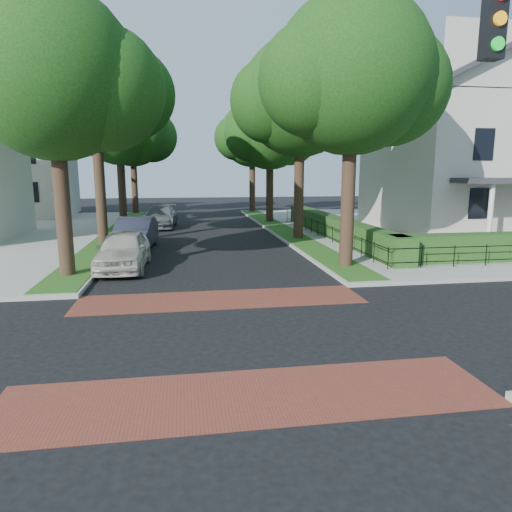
{
  "coord_description": "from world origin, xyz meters",
  "views": [
    {
      "loc": [
        -1.1,
        -10.77,
        4.03
      ],
      "look_at": [
        0.93,
        2.03,
        1.6
      ],
      "focal_mm": 32.0,
      "sensor_mm": 36.0,
      "label": 1
    }
  ],
  "objects": [
    {
      "name": "tree_left_near",
      "position": [
        -5.4,
        7.23,
        7.27
      ],
      "size": [
        7.5,
        6.45,
        10.2
      ],
      "color": "black",
      "rests_on": "sidewalk_nw"
    },
    {
      "name": "crosswalk_far",
      "position": [
        0.0,
        3.2,
        0.01
      ],
      "size": [
        9.0,
        2.2,
        0.01
      ],
      "primitive_type": "cube",
      "color": "maroon",
      "rests_on": "ground"
    },
    {
      "name": "fence_main_road",
      "position": [
        6.9,
        15.0,
        0.6
      ],
      "size": [
        0.06,
        18.0,
        0.9
      ],
      "primitive_type": null,
      "color": "black",
      "rests_on": "sidewalk_ne"
    },
    {
      "name": "parked_car_front",
      "position": [
        -3.6,
        8.37,
        0.81
      ],
      "size": [
        2.03,
        4.82,
        1.63
      ],
      "primitive_type": "imported",
      "rotation": [
        0.0,
        0.0,
        -0.02
      ],
      "color": "beige",
      "rests_on": "ground"
    },
    {
      "name": "parked_car_rear",
      "position": [
        -2.76,
        22.7,
        0.78
      ],
      "size": [
        2.55,
        5.53,
        1.56
      ],
      "primitive_type": "imported",
      "rotation": [
        0.0,
        0.0,
        -0.07
      ],
      "color": "slate",
      "rests_on": "ground"
    },
    {
      "name": "house_victorian",
      "position": [
        17.51,
        15.92,
        6.02
      ],
      "size": [
        13.0,
        13.05,
        12.48
      ],
      "color": "beige",
      "rests_on": "sidewalk_ne"
    },
    {
      "name": "tree_left_mid",
      "position": [
        -5.39,
        15.24,
        8.34
      ],
      "size": [
        8.0,
        6.88,
        11.48
      ],
      "color": "black",
      "rests_on": "sidewalk_nw"
    },
    {
      "name": "parked_car_middle",
      "position": [
        -3.6,
        13.22,
        0.83
      ],
      "size": [
        2.12,
        5.16,
        1.66
      ],
      "primitive_type": "imported",
      "rotation": [
        0.0,
        0.0,
        -0.07
      ],
      "color": "#232634",
      "rests_on": "ground"
    },
    {
      "name": "tree_right_far",
      "position": [
        5.6,
        24.22,
        6.91
      ],
      "size": [
        7.25,
        6.23,
        9.74
      ],
      "color": "black",
      "rests_on": "sidewalk_ne"
    },
    {
      "name": "hedge_main_road",
      "position": [
        7.7,
        15.0,
        0.75
      ],
      "size": [
        1.0,
        18.0,
        1.2
      ],
      "primitive_type": "cube",
      "color": "#1D4919",
      "rests_on": "sidewalk_ne"
    },
    {
      "name": "crosswalk_near",
      "position": [
        0.0,
        -3.2,
        0.01
      ],
      "size": [
        9.0,
        2.2,
        0.01
      ],
      "primitive_type": "cube",
      "color": "maroon",
      "rests_on": "ground"
    },
    {
      "name": "house_left_far",
      "position": [
        -15.49,
        31.99,
        5.04
      ],
      "size": [
        10.0,
        9.0,
        10.14
      ],
      "color": "beige",
      "rests_on": "sidewalk_nw"
    },
    {
      "name": "tree_left_far",
      "position": [
        -5.4,
        24.22,
        7.12
      ],
      "size": [
        7.0,
        6.02,
        9.86
      ],
      "color": "black",
      "rests_on": "sidewalk_nw"
    },
    {
      "name": "tree_right_mid",
      "position": [
        5.61,
        15.25,
        7.99
      ],
      "size": [
        8.25,
        7.09,
        11.22
      ],
      "color": "black",
      "rests_on": "sidewalk_ne"
    },
    {
      "name": "grass_strip_nw",
      "position": [
        -5.4,
        19.1,
        0.16
      ],
      "size": [
        1.6,
        29.8,
        0.02
      ],
      "primitive_type": "cube",
      "color": "#274C15",
      "rests_on": "sidewalk_nw"
    },
    {
      "name": "tree_right_back",
      "position": [
        5.6,
        33.23,
        7.27
      ],
      "size": [
        7.5,
        6.45,
        10.2
      ],
      "color": "black",
      "rests_on": "sidewalk_ne"
    },
    {
      "name": "tree_right_near",
      "position": [
        5.6,
        7.24,
        7.63
      ],
      "size": [
        7.75,
        6.67,
        10.66
      ],
      "color": "black",
      "rests_on": "sidewalk_ne"
    },
    {
      "name": "grass_strip_ne",
      "position": [
        5.4,
        19.1,
        0.16
      ],
      "size": [
        1.6,
        29.8,
        0.02
      ],
      "primitive_type": "cube",
      "color": "#274C15",
      "rests_on": "sidewalk_ne"
    },
    {
      "name": "tree_left_back",
      "position": [
        -5.4,
        33.24,
        7.41
      ],
      "size": [
        7.75,
        6.66,
        10.44
      ],
      "color": "black",
      "rests_on": "sidewalk_nw"
    },
    {
      "name": "sidewalk_ne",
      "position": [
        19.5,
        19.0,
        0.07
      ],
      "size": [
        30.0,
        30.0,
        0.15
      ],
      "primitive_type": "cube",
      "color": "gray",
      "rests_on": "ground"
    },
    {
      "name": "ground",
      "position": [
        0.0,
        0.0,
        0.0
      ],
      "size": [
        120.0,
        120.0,
        0.0
      ],
      "primitive_type": "plane",
      "color": "black",
      "rests_on": "ground"
    }
  ]
}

